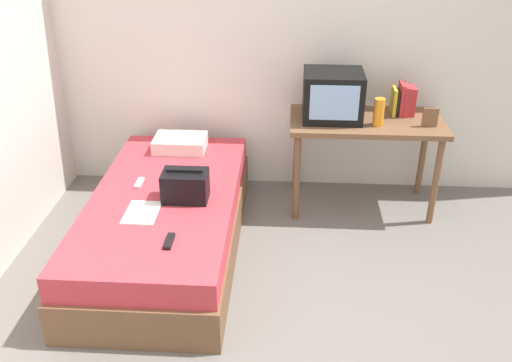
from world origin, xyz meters
name	(u,v)px	position (x,y,z in m)	size (l,w,h in m)	color
ground_plane	(292,340)	(0.00, 0.00, 0.00)	(8.00, 8.00, 0.00)	slate
wall_back	(298,32)	(0.00, 2.00, 1.30)	(5.20, 0.10, 2.60)	silver
bed	(166,222)	(-0.90, 0.86, 0.23)	(1.00, 2.00, 0.46)	brown
desk	(366,131)	(0.54, 1.58, 0.65)	(1.16, 0.60, 0.75)	brown
tv	(333,95)	(0.27, 1.59, 0.93)	(0.44, 0.39, 0.36)	black
water_bottle	(379,112)	(0.60, 1.47, 0.85)	(0.08, 0.08, 0.21)	orange
book_row	(403,100)	(0.82, 1.71, 0.86)	(0.17, 0.17, 0.25)	gold
picture_frame	(430,117)	(0.98, 1.47, 0.82)	(0.11, 0.02, 0.14)	brown
pillow	(180,143)	(-0.91, 1.59, 0.51)	(0.41, 0.30, 0.10)	silver
handbag	(185,186)	(-0.73, 0.80, 0.56)	(0.30, 0.20, 0.22)	black
magazine	(142,213)	(-0.98, 0.60, 0.46)	(0.21, 0.29, 0.01)	white
remote_dark	(169,241)	(-0.74, 0.27, 0.47)	(0.04, 0.16, 0.02)	black
remote_silver	(139,183)	(-1.09, 0.98, 0.47)	(0.04, 0.14, 0.02)	#B7B7BC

